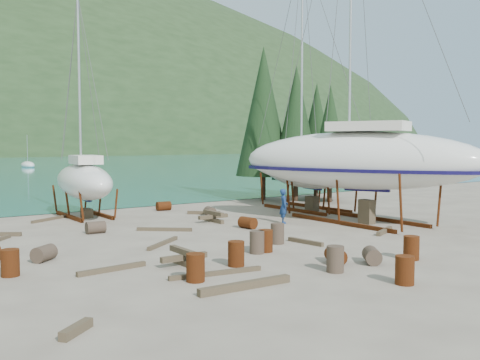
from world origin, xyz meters
TOP-DOWN VIEW (x-y plane):
  - ground at (0.00, 0.00)m, footprint 600.00×600.00m
  - far_house_right at (30.00, 190.00)m, footprint 6.60×5.60m
  - cypress_near_right at (12.50, 12.00)m, footprint 3.60×3.60m
  - cypress_mid_right at (14.00, 10.00)m, footprint 3.06×3.06m
  - cypress_back_left at (11.00, 14.00)m, footprint 4.14×4.14m
  - cypress_far_right at (15.50, 13.00)m, footprint 3.24×3.24m
  - moored_boat_mid at (10.00, 80.00)m, footprint 2.00×5.00m
  - large_sailboat_near at (8.16, 1.99)m, footprint 9.09×13.85m
  - large_sailboat_far at (9.45, 7.47)m, footprint 4.96×10.89m
  - small_sailboat_shore at (-3.27, 12.58)m, footprint 3.25×8.23m
  - worker at (4.64, 4.01)m, footprint 0.73×0.81m
  - drum_1 at (1.02, -5.19)m, footprint 1.00×1.05m
  - drum_3 at (-0.35, -7.64)m, footprint 0.58×0.58m
  - drum_4 at (1.86, 12.57)m, footprint 0.94×0.67m
  - drum_5 at (0.65, -0.32)m, footprint 0.58×0.58m
  - drum_6 at (2.04, 3.73)m, footprint 0.71×0.96m
  - drum_7 at (2.72, -5.58)m, footprint 0.58×0.58m
  - drum_8 at (-9.93, 0.38)m, footprint 0.58×0.58m
  - drum_9 at (-4.75, 6.71)m, footprint 0.90×0.61m
  - drum_10 at (-3.15, -2.69)m, footprint 0.58×0.58m
  - drum_11 at (2.76, 8.44)m, footprint 0.80×1.01m
  - drum_12 at (-0.02, -4.42)m, footprint 0.91×1.05m
  - drum_13 at (-5.38, -3.67)m, footprint 0.58×0.58m
  - drum_14 at (-0.81, -1.35)m, footprint 0.58×0.58m
  - drum_15 at (-8.43, 1.99)m, footprint 1.05×1.01m
  - drum_16 at (-1.25, -1.39)m, footprint 0.58×0.58m
  - drum_17 at (-0.95, -5.31)m, footprint 0.58×0.58m
  - timber_1 at (6.57, -1.17)m, footprint 2.02×1.05m
  - timber_3 at (-4.44, -3.39)m, footprint 3.22×0.66m
  - timber_6 at (3.01, 9.56)m, footprint 1.62×1.48m
  - timber_7 at (1.64, -1.00)m, footprint 0.41×1.87m
  - timber_9 at (-5.33, 12.36)m, footprint 2.29×1.46m
  - timber_10 at (-1.76, 5.45)m, footprint 2.19×1.88m
  - timber_11 at (-3.46, 2.28)m, footprint 2.23×1.76m
  - timber_12 at (-6.99, -0.90)m, footprint 2.50×0.39m
  - timber_13 at (-9.91, -6.05)m, footprint 0.98×0.85m
  - timber_16 at (-4.61, -5.27)m, footprint 3.15×0.37m
  - timber_pile_fore at (-4.61, -1.58)m, footprint 1.80×1.80m
  - timber_pile_aft at (1.78, 6.55)m, footprint 1.80×1.80m

SIDE VIEW (x-z plane):
  - ground at x=0.00m, z-range 0.00..0.00m
  - timber_3 at x=-4.44m, z-range 0.00..0.15m
  - timber_9 at x=-5.33m, z-range 0.00..0.15m
  - timber_11 at x=-3.46m, z-range 0.00..0.15m
  - timber_10 at x=-1.76m, z-range 0.00..0.16m
  - timber_12 at x=-6.99m, z-range 0.00..0.17m
  - timber_7 at x=1.64m, z-range 0.00..0.17m
  - timber_6 at x=3.01m, z-range 0.00..0.19m
  - timber_1 at x=6.57m, z-range 0.00..0.19m
  - timber_13 at x=-9.91m, z-range 0.00..0.22m
  - timber_16 at x=-4.61m, z-range 0.00..0.23m
  - drum_1 at x=1.02m, z-range 0.00..0.58m
  - drum_4 at x=1.86m, z-range 0.00..0.58m
  - drum_6 at x=2.04m, z-range 0.00..0.58m
  - drum_9 at x=-4.75m, z-range 0.00..0.58m
  - drum_11 at x=2.76m, z-range 0.00..0.58m
  - drum_12 at x=-0.02m, z-range 0.00..0.58m
  - drum_15 at x=-8.43m, z-range 0.00..0.58m
  - timber_pile_fore at x=-4.61m, z-range 0.00..0.60m
  - timber_pile_aft at x=1.78m, z-range 0.00..0.60m
  - moored_boat_mid at x=10.00m, z-range -2.64..3.41m
  - drum_3 at x=-0.35m, z-range 0.00..0.88m
  - drum_5 at x=0.65m, z-range 0.00..0.88m
  - drum_7 at x=2.72m, z-range 0.00..0.88m
  - drum_8 at x=-9.93m, z-range 0.00..0.88m
  - drum_10 at x=-3.15m, z-range 0.00..0.88m
  - drum_13 at x=-5.38m, z-range 0.00..0.88m
  - drum_14 at x=-0.81m, z-range 0.00..0.88m
  - drum_16 at x=-1.25m, z-range 0.00..0.88m
  - drum_17 at x=-0.95m, z-range 0.00..0.88m
  - worker at x=4.64m, z-range 0.00..1.85m
  - small_sailboat_shore at x=-3.27m, z-range -4.31..8.53m
  - large_sailboat_far at x=9.45m, z-range -5.60..11.03m
  - far_house_right at x=30.00m, z-range 0.12..5.72m
  - large_sailboat_near at x=8.16m, z-range -7.17..13.97m
  - cypress_mid_right at x=14.00m, z-range 0.67..9.17m
  - cypress_far_right at x=15.50m, z-range 0.71..9.71m
  - cypress_near_right at x=12.50m, z-range 0.79..10.79m
  - cypress_back_left at x=11.00m, z-range 0.91..12.41m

